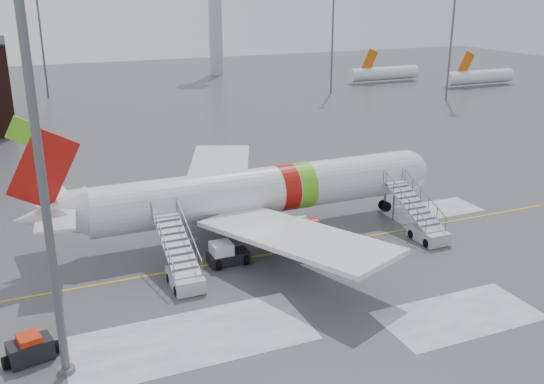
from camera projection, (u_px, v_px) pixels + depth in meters
name	position (u px, v px, depth m)	size (l,w,h in m)	color
ground	(232.00, 255.00, 46.02)	(260.00, 260.00, 0.00)	#494C4F
airliner	(252.00, 193.00, 49.24)	(35.03, 32.97, 11.18)	silver
airstair_fwd	(423.00, 225.00, 48.88)	(2.05, 7.70, 3.48)	#AAACB1
airstair_aft	(182.00, 268.00, 41.46)	(2.05, 7.70, 3.48)	#ADB0B4
pushback_tug	(226.00, 254.00, 44.36)	(3.00, 2.27, 1.71)	black
baggage_tractor	(30.00, 350.00, 32.87)	(3.09, 1.82, 1.54)	black
light_mast_near	(35.00, 125.00, 27.74)	(1.20, 1.20, 25.76)	#595B60
light_mast_far_ne	(333.00, 18.00, 111.14)	(1.20, 1.20, 24.25)	#595B60
light_mast_far_n	(39.00, 19.00, 106.50)	(1.20, 1.20, 24.25)	#595B60
light_mast_far_e	(453.00, 20.00, 104.90)	(1.20, 1.20, 24.25)	#595B60
distant_aircraft	(414.00, 85.00, 124.96)	(35.00, 18.00, 8.00)	#D8590C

